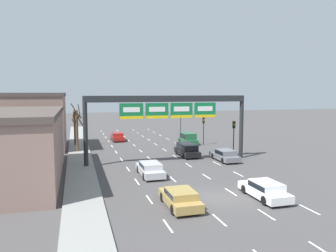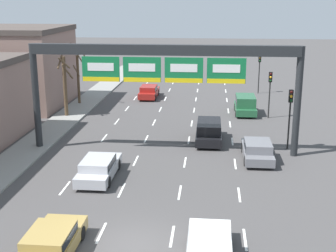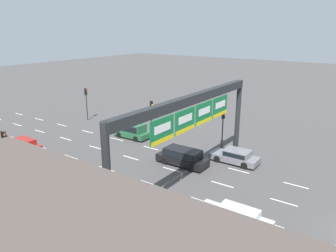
% 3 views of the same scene
% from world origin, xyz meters
% --- Properties ---
extents(lane_dashes, '(10.02, 67.00, 0.01)m').
position_xyz_m(lane_dashes, '(-0.00, 13.50, 0.00)').
color(lane_dashes, white).
rests_on(lane_dashes, ground_plane).
extents(sign_gantry, '(18.58, 0.70, 7.51)m').
position_xyz_m(sign_gantry, '(0.00, 13.08, 6.07)').
color(sign_gantry, '#232628').
rests_on(sign_gantry, ground_plane).
extents(suv_green, '(1.92, 4.26, 1.73)m').
position_xyz_m(suv_green, '(6.47, 24.93, 0.96)').
color(suv_green, '#235B38').
rests_on(suv_green, ground_plane).
extents(car_grey, '(1.92, 4.57, 1.32)m').
position_xyz_m(car_grey, '(6.45, 11.99, 0.71)').
color(car_grey, slate).
rests_on(car_grey, ground_plane).
extents(car_silver, '(1.92, 4.88, 1.30)m').
position_xyz_m(car_silver, '(-3.36, 7.70, 0.70)').
color(car_silver, '#B7B7BC').
rests_on(car_silver, ground_plane).
extents(suv_black, '(1.92, 4.87, 1.56)m').
position_xyz_m(suv_black, '(3.16, 15.87, 0.88)').
color(suv_black, black).
rests_on(suv_black, ground_plane).
extents(car_red, '(1.83, 4.68, 1.35)m').
position_xyz_m(car_red, '(-3.49, 31.36, 0.73)').
color(car_red, maroon).
rests_on(car_red, ground_plane).
extents(traffic_light_near_gantry, '(0.30, 0.35, 4.46)m').
position_xyz_m(traffic_light_near_gantry, '(8.60, 35.03, 3.20)').
color(traffic_light_near_gantry, black).
rests_on(traffic_light_near_gantry, ground_plane).
extents(traffic_light_mid_block, '(0.30, 0.35, 4.33)m').
position_xyz_m(traffic_light_mid_block, '(8.84, 14.59, 3.10)').
color(traffic_light_mid_block, black).
rests_on(traffic_light_mid_block, ground_plane).
extents(traffic_light_far_end, '(0.30, 0.35, 4.18)m').
position_xyz_m(traffic_light_far_end, '(8.48, 23.62, 3.01)').
color(traffic_light_far_end, black).
rests_on(traffic_light_far_end, ground_plane).
extents(tree_bare_second, '(1.37, 1.35, 5.47)m').
position_xyz_m(tree_bare_second, '(-9.85, 22.21, 3.10)').
color(tree_bare_second, brown).
rests_on(tree_bare_second, sidewalk_left).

